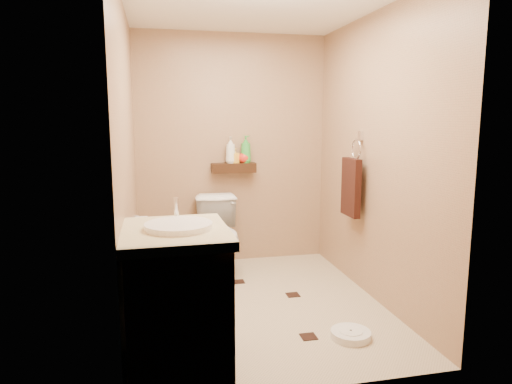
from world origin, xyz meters
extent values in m
plane|color=#CAB694|center=(0.00, 0.00, 0.00)|extent=(2.50, 2.50, 0.00)
cube|color=#A17D5C|center=(0.00, 1.25, 1.20)|extent=(2.00, 0.04, 2.40)
cube|color=#A17D5C|center=(0.00, -1.25, 1.20)|extent=(2.00, 0.04, 2.40)
cube|color=#A17D5C|center=(-1.00, 0.00, 1.20)|extent=(0.04, 2.50, 2.40)
cube|color=#A17D5C|center=(1.00, 0.00, 1.20)|extent=(0.04, 2.50, 2.40)
cube|color=white|center=(0.00, 0.00, 2.40)|extent=(2.00, 2.50, 0.02)
cube|color=#34190E|center=(0.00, 1.17, 1.02)|extent=(0.46, 0.14, 0.10)
cube|color=black|center=(-0.38, -0.23, 0.00)|extent=(0.11, 0.11, 0.01)
cube|color=black|center=(0.34, 0.12, 0.00)|extent=(0.11, 0.11, 0.01)
cube|color=black|center=(0.22, -0.64, 0.00)|extent=(0.11, 0.11, 0.01)
cube|color=black|center=(-0.63, 0.45, 0.00)|extent=(0.11, 0.11, 0.01)
cube|color=black|center=(0.61, -0.63, 0.00)|extent=(0.11, 0.11, 0.01)
cube|color=black|center=(-0.07, 0.55, 0.00)|extent=(0.11, 0.11, 0.01)
imported|color=white|center=(-0.21, 0.83, 0.38)|extent=(0.44, 0.75, 0.76)
cube|color=brown|center=(-0.70, -0.91, 0.42)|extent=(0.58, 0.71, 0.85)
cube|color=beige|center=(-0.70, -0.91, 0.88)|extent=(0.63, 0.75, 0.05)
cylinder|color=white|center=(-0.68, -0.91, 0.91)|extent=(0.39, 0.39, 0.05)
cylinder|color=silver|center=(-0.68, -0.68, 0.98)|extent=(0.03, 0.03, 0.13)
cylinder|color=white|center=(0.51, -0.72, 0.03)|extent=(0.30, 0.30, 0.05)
cylinder|color=white|center=(0.51, -0.72, 0.05)|extent=(0.17, 0.17, 0.01)
cylinder|color=#19675A|center=(-0.64, 1.07, 0.07)|extent=(0.12, 0.12, 0.13)
cylinder|color=white|center=(-0.64, 1.07, 0.31)|extent=(0.02, 0.02, 0.38)
sphere|color=white|center=(-0.64, 1.07, 0.49)|extent=(0.09, 0.09, 0.09)
cube|color=silver|center=(0.98, 0.25, 1.38)|extent=(0.03, 0.06, 0.08)
torus|color=silver|center=(0.95, 0.25, 1.26)|extent=(0.02, 0.19, 0.19)
cube|color=black|center=(0.91, 0.25, 0.92)|extent=(0.06, 0.30, 0.52)
cylinder|color=white|center=(-0.94, 0.65, 0.60)|extent=(0.11, 0.11, 0.11)
cylinder|color=silver|center=(-0.98, 0.65, 0.66)|extent=(0.04, 0.02, 0.02)
imported|color=white|center=(-0.03, 1.17, 1.21)|extent=(0.11, 0.11, 0.28)
imported|color=yellow|center=(0.01, 1.17, 1.15)|extent=(0.10, 0.10, 0.15)
imported|color=red|center=(0.11, 1.17, 1.15)|extent=(0.16, 0.16, 0.16)
imported|color=green|center=(0.13, 1.17, 1.21)|extent=(0.15, 0.15, 0.29)
camera|label=1|loc=(-0.79, -3.52, 1.53)|focal=32.00mm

